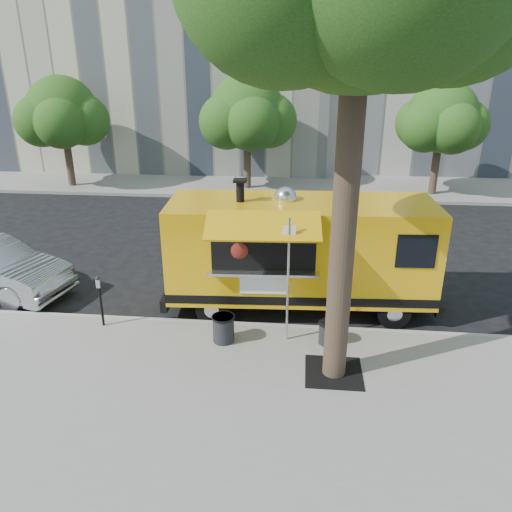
{
  "coord_description": "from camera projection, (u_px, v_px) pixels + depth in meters",
  "views": [
    {
      "loc": [
        1.82,
        -11.76,
        6.41
      ],
      "look_at": [
        0.67,
        0.0,
        1.61
      ],
      "focal_mm": 35.0,
      "sensor_mm": 36.0,
      "label": 1
    }
  ],
  "objects": [
    {
      "name": "ground",
      "position": [
        231.0,
        310.0,
        13.42
      ],
      "size": [
        120.0,
        120.0,
        0.0
      ],
      "primitive_type": "plane",
      "color": "black",
      "rests_on": "ground"
    },
    {
      "name": "sidewalk",
      "position": [
        202.0,
        404.0,
        9.71
      ],
      "size": [
        60.0,
        6.0,
        0.15
      ],
      "primitive_type": "cube",
      "color": "gray",
      "rests_on": "ground"
    },
    {
      "name": "curb",
      "position": [
        226.0,
        325.0,
        12.54
      ],
      "size": [
        60.0,
        0.14,
        0.16
      ],
      "primitive_type": "cube",
      "color": "#999993",
      "rests_on": "ground"
    },
    {
      "name": "far_sidewalk",
      "position": [
        268.0,
        185.0,
        25.84
      ],
      "size": [
        60.0,
        5.0,
        0.15
      ],
      "primitive_type": "cube",
      "color": "gray",
      "rests_on": "ground"
    },
    {
      "name": "tree_well",
      "position": [
        334.0,
        372.0,
        10.55
      ],
      "size": [
        1.2,
        1.2,
        0.02
      ],
      "primitive_type": "cube",
      "color": "black",
      "rests_on": "sidewalk"
    },
    {
      "name": "far_tree_a",
      "position": [
        62.0,
        112.0,
        24.24
      ],
      "size": [
        3.42,
        3.42,
        5.36
      ],
      "color": "#33261C",
      "rests_on": "far_sidewalk"
    },
    {
      "name": "far_tree_b",
      "position": [
        247.0,
        112.0,
        23.78
      ],
      "size": [
        3.6,
        3.6,
        5.5
      ],
      "color": "#33261C",
      "rests_on": "far_sidewalk"
    },
    {
      "name": "far_tree_c",
      "position": [
        442.0,
        117.0,
        22.74
      ],
      "size": [
        3.24,
        3.24,
        5.21
      ],
      "color": "#33261C",
      "rests_on": "far_sidewalk"
    },
    {
      "name": "sign_post",
      "position": [
        288.0,
        273.0,
        11.16
      ],
      "size": [
        0.28,
        0.06,
        3.0
      ],
      "color": "silver",
      "rests_on": "sidewalk"
    },
    {
      "name": "parking_meter",
      "position": [
        100.0,
        295.0,
        12.08
      ],
      "size": [
        0.11,
        0.11,
        1.33
      ],
      "color": "black",
      "rests_on": "sidewalk"
    },
    {
      "name": "food_truck",
      "position": [
        299.0,
        251.0,
        12.96
      ],
      "size": [
        7.19,
        3.56,
        3.5
      ],
      "rotation": [
        0.0,
        0.0,
        0.05
      ],
      "color": "#E9AA0C",
      "rests_on": "ground"
    },
    {
      "name": "trash_bin_left",
      "position": [
        328.0,
        332.0,
        11.53
      ],
      "size": [
        0.45,
        0.45,
        0.54
      ],
      "color": "black",
      "rests_on": "sidewalk"
    },
    {
      "name": "trash_bin_right",
      "position": [
        223.0,
        328.0,
        11.59
      ],
      "size": [
        0.54,
        0.54,
        0.65
      ],
      "color": "black",
      "rests_on": "sidewalk"
    }
  ]
}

